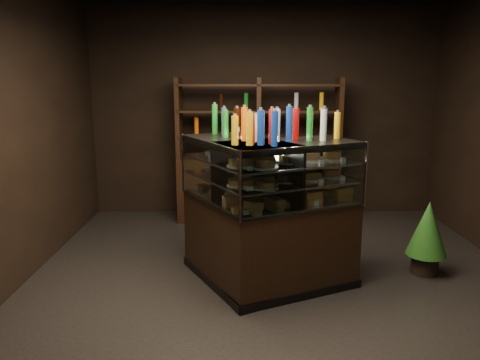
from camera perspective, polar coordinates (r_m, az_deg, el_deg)
name	(u,v)px	position (r m, az deg, el deg)	size (l,w,h in m)	color
ground	(276,279)	(4.83, 4.40, -11.99)	(5.00, 5.00, 0.00)	black
room_shell	(279,83)	(4.41, 4.81, 11.71)	(5.02, 5.02, 3.01)	black
display_case	(262,237)	(4.56, 2.70, -7.00)	(1.78, 1.46, 1.43)	black
food_display	(263,174)	(4.39, 2.77, 0.78)	(1.41, 1.15, 0.44)	#C08E44
bottles_top	(263,125)	(4.33, 2.85, 6.68)	(1.25, 1.01, 0.30)	#147223
potted_conifer	(428,227)	(5.15, 21.93, -5.37)	(0.41, 0.41, 0.87)	black
back_shelving	(258,178)	(6.59, 2.20, 0.21)	(2.26, 0.48, 2.00)	black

